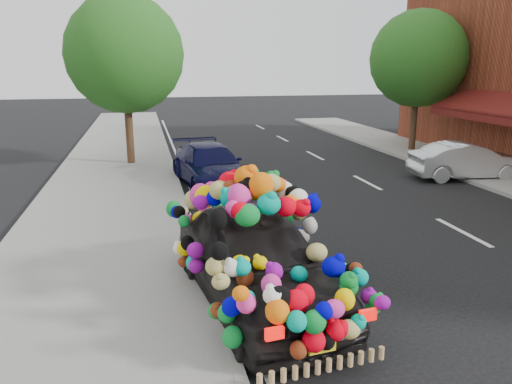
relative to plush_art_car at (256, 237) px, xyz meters
The scene contains 9 objects.
ground 3.07m from the plush_art_car, 53.49° to the left, with size 100.00×100.00×0.00m, color black.
sidewalk 3.62m from the plush_art_car, 138.34° to the left, with size 4.00×60.00×0.12m, color gray.
kerb 2.61m from the plush_art_car, 105.57° to the left, with size 0.15×60.00×0.13m, color gray.
lane_markings 5.89m from the plush_art_car, 23.49° to the left, with size 6.00×50.00×0.01m, color silver, non-canonical shape.
tree_near_sidewalk 12.34m from the plush_art_car, 100.05° to the left, with size 4.20×4.20×6.13m.
tree_far_b 15.92m from the plush_art_car, 51.73° to the left, with size 4.00×4.00×5.90m.
plush_art_car is the anchor object (origin of this frame).
navy_sedan 8.05m from the plush_art_car, 87.37° to the left, with size 1.77×4.35×1.26m, color black.
silver_hatchback 11.22m from the plush_art_car, 39.05° to the left, with size 1.28×3.66×1.21m, color #B9BDC1.
Camera 1 is at (-3.31, -9.36, 3.67)m, focal length 35.00 mm.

